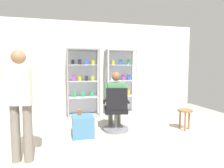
% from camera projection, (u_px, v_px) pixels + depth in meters
% --- Properties ---
extents(ground_plane, '(7.20, 7.20, 0.00)m').
position_uv_depth(ground_plane, '(137.00, 158.00, 2.85)').
color(ground_plane, '#B2A899').
extents(back_wall, '(6.00, 0.10, 2.70)m').
position_uv_depth(back_wall, '(101.00, 69.00, 5.63)').
color(back_wall, silver).
rests_on(back_wall, ground).
extents(display_cabinet_left, '(0.90, 0.45, 1.90)m').
position_uv_depth(display_cabinet_left, '(83.00, 82.00, 5.31)').
color(display_cabinet_left, gray).
rests_on(display_cabinet_left, ground).
extents(display_cabinet_right, '(0.90, 0.45, 1.90)m').
position_uv_depth(display_cabinet_right, '(120.00, 82.00, 5.57)').
color(display_cabinet_right, '#B7B7BC').
rests_on(display_cabinet_right, ground).
extents(office_chair, '(0.60, 0.56, 0.96)m').
position_uv_depth(office_chair, '(116.00, 113.00, 4.04)').
color(office_chair, slate).
rests_on(office_chair, ground).
extents(seated_shopkeeper, '(0.54, 0.61, 1.29)m').
position_uv_depth(seated_shopkeeper, '(115.00, 98.00, 4.17)').
color(seated_shopkeeper, slate).
rests_on(seated_shopkeeper, ground).
extents(storage_crate, '(0.42, 0.45, 0.42)m').
position_uv_depth(storage_crate, '(83.00, 126.00, 3.77)').
color(storage_crate, teal).
rests_on(storage_crate, ground).
extents(tea_glass, '(0.07, 0.07, 0.10)m').
position_uv_depth(tea_glass, '(80.00, 112.00, 3.82)').
color(tea_glass, brown).
rests_on(tea_glass, storage_crate).
extents(standing_customer, '(0.51, 0.29, 1.63)m').
position_uv_depth(standing_customer, '(20.00, 99.00, 2.68)').
color(standing_customer, slate).
rests_on(standing_customer, ground).
extents(wooden_stool, '(0.32, 0.32, 0.46)m').
position_uv_depth(wooden_stool, '(185.00, 114.00, 4.14)').
color(wooden_stool, olive).
rests_on(wooden_stool, ground).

